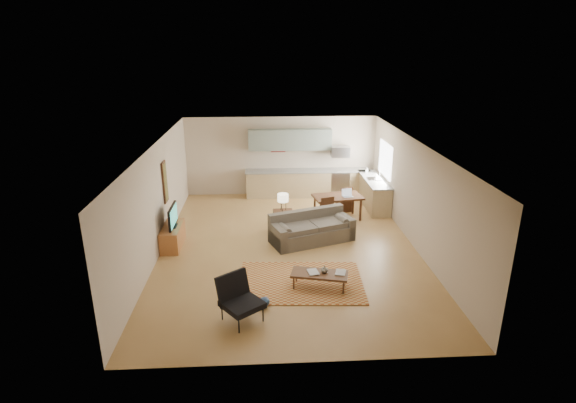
{
  "coord_description": "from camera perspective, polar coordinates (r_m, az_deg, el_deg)",
  "views": [
    {
      "loc": [
        -0.63,
        -10.6,
        4.95
      ],
      "look_at": [
        0.0,
        0.3,
        1.15
      ],
      "focal_mm": 28.0,
      "sensor_mm": 36.0,
      "label": 1
    }
  ],
  "objects": [
    {
      "name": "table_lamp",
      "position": [
        12.36,
        -0.65,
        -0.06
      ],
      "size": [
        0.35,
        0.35,
        0.5
      ],
      "primitive_type": null,
      "rotation": [
        0.0,
        0.0,
        0.19
      ],
      "color": "beige",
      "rests_on": "console_table"
    },
    {
      "name": "wall_art_left",
      "position": [
        12.26,
        -15.33,
        2.4
      ],
      "size": [
        0.06,
        0.42,
        1.1
      ],
      "primitive_type": null,
      "color": "olive",
      "rests_on": "room"
    },
    {
      "name": "dining_table",
      "position": [
        13.53,
        6.29,
        -0.75
      ],
      "size": [
        1.54,
        1.05,
        0.72
      ],
      "primitive_type": null,
      "rotation": [
        0.0,
        0.0,
        0.17
      ],
      "color": "#3D2112",
      "rests_on": "floor"
    },
    {
      "name": "kitchen_counter_right",
      "position": [
        14.75,
        10.82,
        1.13
      ],
      "size": [
        0.64,
        2.26,
        0.92
      ],
      "primitive_type": null,
      "color": "tan",
      "rests_on": "ground"
    },
    {
      "name": "armchair",
      "position": [
        8.64,
        -5.86,
        -12.35
      ],
      "size": [
        1.09,
        1.09,
        0.89
      ],
      "primitive_type": null,
      "rotation": [
        0.0,
        0.0,
        0.66
      ],
      "color": "black",
      "rests_on": "floor"
    },
    {
      "name": "soap_bottle",
      "position": [
        15.22,
        9.98,
        3.92
      ],
      "size": [
        0.11,
        0.11,
        0.19
      ],
      "primitive_type": "imported",
      "rotation": [
        0.0,
        0.0,
        -0.15
      ],
      "color": "beige",
      "rests_on": "kitchen_counter_right"
    },
    {
      "name": "book_b",
      "position": [
        9.77,
        6.07,
        -8.88
      ],
      "size": [
        0.37,
        0.4,
        0.02
      ],
      "primitive_type": "imported",
      "rotation": [
        0.0,
        0.0,
        -0.28
      ],
      "color": "navy",
      "rests_on": "coffee_table"
    },
    {
      "name": "kitchen_microwave",
      "position": [
        15.41,
        6.65,
        6.32
      ],
      "size": [
        0.62,
        0.4,
        0.35
      ],
      "primitive_type": "cube",
      "color": "#A5A8AD",
      "rests_on": "room"
    },
    {
      "name": "laptop",
      "position": [
        13.34,
        7.63,
        1.06
      ],
      "size": [
        0.34,
        0.28,
        0.23
      ],
      "primitive_type": null,
      "rotation": [
        0.0,
        0.0,
        0.18
      ],
      "color": "#A5A8AD",
      "rests_on": "dining_table"
    },
    {
      "name": "kitchen_range",
      "position": [
        15.67,
        6.5,
        2.38
      ],
      "size": [
        0.62,
        0.62,
        0.9
      ],
      "primitive_type": "cube",
      "color": "#A5A8AD",
      "rests_on": "ground"
    },
    {
      "name": "coffee_table",
      "position": [
        9.8,
        4.0,
        -9.98
      ],
      "size": [
        1.29,
        0.75,
        0.36
      ],
      "primitive_type": null,
      "rotation": [
        0.0,
        0.0,
        -0.24
      ],
      "color": "#4A2C19",
      "rests_on": "floor"
    },
    {
      "name": "room",
      "position": [
        11.21,
        0.09,
        0.46
      ],
      "size": [
        9.0,
        9.0,
        9.0
      ],
      "color": "#A67A42",
      "rests_on": "ground"
    },
    {
      "name": "tv_credenza",
      "position": [
        12.04,
        -14.44,
        -4.29
      ],
      "size": [
        0.46,
        1.2,
        0.55
      ],
      "primitive_type": null,
      "color": "#98572C",
      "rests_on": "floor"
    },
    {
      "name": "upper_cabinets",
      "position": [
        15.25,
        0.26,
        7.85
      ],
      "size": [
        2.8,
        0.34,
        0.7
      ],
      "primitive_type": "cube",
      "color": "gray",
      "rests_on": "room"
    },
    {
      "name": "console_table",
      "position": [
        12.56,
        -0.64,
        -2.48
      ],
      "size": [
        0.55,
        0.39,
        0.62
      ],
      "primitive_type": null,
      "rotation": [
        0.0,
        0.0,
        0.06
      ],
      "color": "#3D2112",
      "rests_on": "floor"
    },
    {
      "name": "triptych",
      "position": [
        15.41,
        -1.27,
        7.21
      ],
      "size": [
        1.7,
        0.04,
        0.5
      ],
      "primitive_type": null,
      "color": "beige",
      "rests_on": "room"
    },
    {
      "name": "window_right",
      "position": [
        14.54,
        12.24,
        5.23
      ],
      "size": [
        0.02,
        1.4,
        1.05
      ],
      "primitive_type": "cube",
      "color": "white",
      "rests_on": "room"
    },
    {
      "name": "sofa",
      "position": [
        11.91,
        3.07,
        -3.31
      ],
      "size": [
        2.47,
        1.72,
        0.79
      ],
      "primitive_type": null,
      "rotation": [
        0.0,
        0.0,
        0.35
      ],
      "color": "#585145",
      "rests_on": "floor"
    },
    {
      "name": "kitchen_counter_back",
      "position": [
        15.52,
        2.5,
        2.36
      ],
      "size": [
        4.26,
        0.64,
        0.92
      ],
      "primitive_type": null,
      "color": "tan",
      "rests_on": "ground"
    },
    {
      "name": "dining_chair_near",
      "position": [
        12.83,
        5.39,
        -1.51
      ],
      "size": [
        0.54,
        0.55,
        0.87
      ],
      "primitive_type": null,
      "rotation": [
        0.0,
        0.0,
        0.34
      ],
      "color": "#3D2112",
      "rests_on": "floor"
    },
    {
      "name": "vase",
      "position": [
        9.71,
        4.63,
        -8.55
      ],
      "size": [
        0.23,
        0.23,
        0.16
      ],
      "primitive_type": "imported",
      "rotation": [
        0.0,
        0.0,
        -0.24
      ],
      "color": "black",
      "rests_on": "coffee_table"
    },
    {
      "name": "dining_chair_far",
      "position": [
        14.2,
        7.11,
        0.4
      ],
      "size": [
        0.48,
        0.5,
        0.82
      ],
      "primitive_type": null,
      "rotation": [
        0.0,
        0.0,
        3.4
      ],
      "color": "#3D2112",
      "rests_on": "floor"
    },
    {
      "name": "tv",
      "position": [
        11.83,
        -14.44,
        -1.83
      ],
      "size": [
        0.09,
        0.92,
        0.55
      ],
      "primitive_type": null,
      "color": "black",
      "rests_on": "tv_credenza"
    },
    {
      "name": "rug",
      "position": [
        10.07,
        1.59,
        -10.18
      ],
      "size": [
        2.82,
        2.03,
        0.02
      ],
      "primitive_type": "cube",
      "rotation": [
        0.0,
        0.0,
        -0.06
      ],
      "color": "#9A4219",
      "rests_on": "floor"
    },
    {
      "name": "book_a",
      "position": [
        9.69,
        2.57,
        -9.02
      ],
      "size": [
        0.31,
        0.36,
        0.03
      ],
      "primitive_type": "imported",
      "rotation": [
        0.0,
        0.0,
        0.17
      ],
      "color": "maroon",
      "rests_on": "coffee_table"
    }
  ]
}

